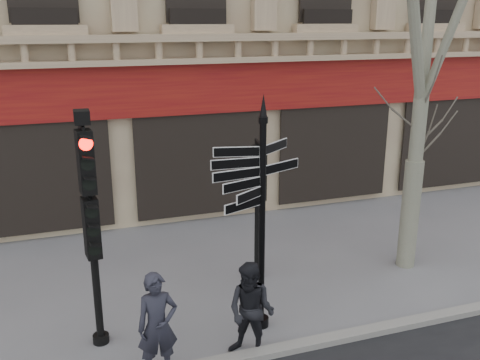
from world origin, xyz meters
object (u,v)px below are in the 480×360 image
object	(u,v)px
fingerpost	(263,177)
traffic_signal_secondary	(258,187)
pedestrian_a	(158,326)
pedestrian_b	(251,311)
traffic_signal_main	(89,203)

from	to	relation	value
fingerpost	traffic_signal_secondary	xyz separation A→B (m)	(0.62, 1.82, -0.79)
fingerpost	traffic_signal_secondary	size ratio (longest dim) A/B	1.45
pedestrian_a	pedestrian_b	world-z (taller)	pedestrian_a
fingerpost	traffic_signal_secondary	world-z (taller)	fingerpost
traffic_signal_main	pedestrian_b	size ratio (longest dim) A/B	2.44
fingerpost	pedestrian_b	distance (m)	2.18
traffic_signal_main	pedestrian_a	distance (m)	2.19
traffic_signal_secondary	pedestrian_a	world-z (taller)	traffic_signal_secondary
pedestrian_b	traffic_signal_secondary	bearing A→B (deg)	109.17
pedestrian_a	pedestrian_b	size ratio (longest dim) A/B	1.05
pedestrian_a	traffic_signal_secondary	bearing A→B (deg)	43.77
pedestrian_a	pedestrian_b	bearing A→B (deg)	-1.36
pedestrian_a	pedestrian_b	distance (m)	1.51
traffic_signal_main	pedestrian_b	world-z (taller)	traffic_signal_main
fingerpost	pedestrian_b	size ratio (longest dim) A/B	2.54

